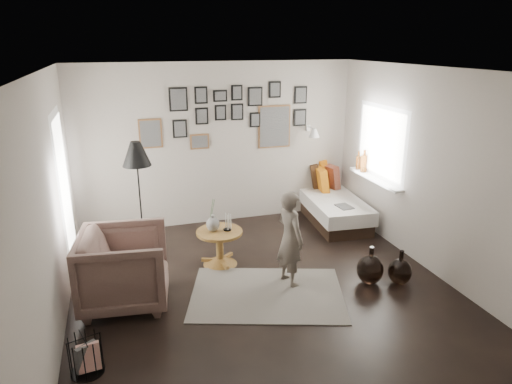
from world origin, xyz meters
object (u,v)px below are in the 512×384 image
object	(u,v)px
child	(290,238)
demijohn_small	(400,271)
pedestal_table	(220,249)
daybed	(329,202)
demijohn_large	(370,269)
magazine_basket	(86,355)
armchair	(125,268)
floor_lamp	(137,158)
vase	(213,222)

from	to	relation	value
child	demijohn_small	bearing A→B (deg)	-123.08
pedestal_table	daybed	xyz separation A→B (m)	(2.16, 1.13, 0.05)
daybed	child	bearing A→B (deg)	-122.88
demijohn_small	child	xyz separation A→B (m)	(-1.30, 0.43, 0.43)
pedestal_table	daybed	bearing A→B (deg)	27.67
demijohn_large	magazine_basket	bearing A→B (deg)	-168.62
armchair	demijohn_large	size ratio (longest dim) A/B	1.95
floor_lamp	demijohn_small	bearing A→B (deg)	-30.94
vase	magazine_basket	bearing A→B (deg)	-131.76
pedestal_table	demijohn_small	xyz separation A→B (m)	(2.02, -1.18, -0.05)
demijohn_small	daybed	bearing A→B (deg)	86.39
magazine_basket	demijohn_large	world-z (taller)	demijohn_large
armchair	child	size ratio (longest dim) A/B	0.80
daybed	vase	bearing A→B (deg)	-148.88
daybed	magazine_basket	distance (m)	4.76
armchair	floor_lamp	size ratio (longest dim) A/B	0.59
armchair	magazine_basket	size ratio (longest dim) A/B	2.68
floor_lamp	demijohn_small	world-z (taller)	floor_lamp
floor_lamp	vase	bearing A→B (deg)	-33.41
daybed	demijohn_large	world-z (taller)	daybed
magazine_basket	child	world-z (taller)	child
floor_lamp	magazine_basket	world-z (taller)	floor_lamp
pedestal_table	demijohn_small	distance (m)	2.34
armchair	magazine_basket	distance (m)	1.21
armchair	demijohn_small	world-z (taller)	armchair
pedestal_table	child	bearing A→B (deg)	-46.39
child	floor_lamp	bearing A→B (deg)	36.49
vase	child	size ratio (longest dim) A/B	0.37
armchair	child	bearing A→B (deg)	-86.59
daybed	floor_lamp	distance (m)	3.37
daybed	magazine_basket	xyz separation A→B (m)	(-3.80, -2.86, -0.10)
vase	armchair	xyz separation A→B (m)	(-1.16, -0.64, -0.18)
demijohn_large	floor_lamp	bearing A→B (deg)	147.64
armchair	magazine_basket	bearing A→B (deg)	167.36
vase	daybed	world-z (taller)	vase
demijohn_small	magazine_basket	bearing A→B (deg)	-171.51
floor_lamp	pedestal_table	bearing A→B (deg)	-32.03
vase	magazine_basket	size ratio (longest dim) A/B	1.22
armchair	pedestal_table	bearing A→B (deg)	-56.30
daybed	floor_lamp	xyz separation A→B (m)	(-3.13, -0.53, 1.13)
vase	floor_lamp	distance (m)	1.32
pedestal_table	demijohn_large	distance (m)	1.98
vase	child	world-z (taller)	child
demijohn_small	demijohn_large	bearing A→B (deg)	161.08
daybed	demijohn_large	bearing A→B (deg)	-98.02
floor_lamp	demijohn_large	distance (m)	3.34
floor_lamp	demijohn_large	xyz separation A→B (m)	(2.63, -1.67, -1.22)
magazine_basket	daybed	bearing A→B (deg)	36.97
demijohn_large	demijohn_small	size ratio (longest dim) A/B	1.10
vase	daybed	size ratio (longest dim) A/B	0.23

